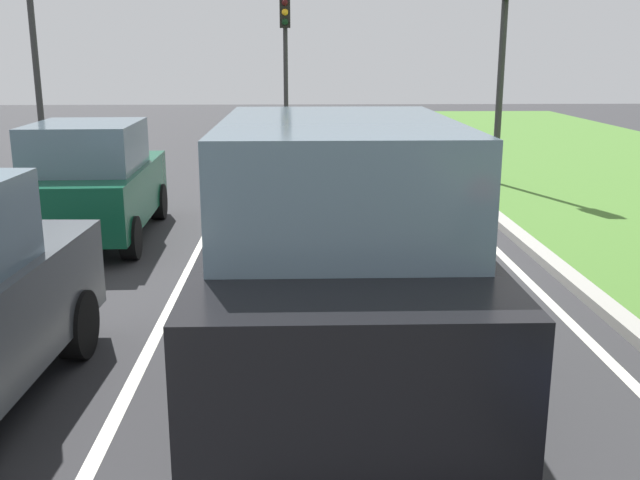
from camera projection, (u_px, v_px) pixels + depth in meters
ground_plane at (252, 231)px, 11.59m from camera, size 60.00×60.00×0.00m
lane_line_center at (208, 231)px, 11.57m from camera, size 0.12×32.00×0.01m
lane_line_right_edge at (475, 229)px, 11.70m from camera, size 0.12×32.00×0.01m
curb_right at (506, 225)px, 11.70m from camera, size 0.24×48.00×0.12m
car_suv_ahead at (336, 261)px, 5.71m from camera, size 1.98×4.50×2.28m
car_hatchback_far at (92, 182)px, 10.89m from camera, size 1.83×3.75×1.78m
traffic_light_near_right at (506, 22)px, 14.66m from camera, size 0.32×0.50×5.11m
traffic_light_overhead_left at (29, 11)px, 15.42m from camera, size 0.32×0.50×5.29m
traffic_light_far_median at (285, 41)px, 22.11m from camera, size 0.32×0.50×4.60m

